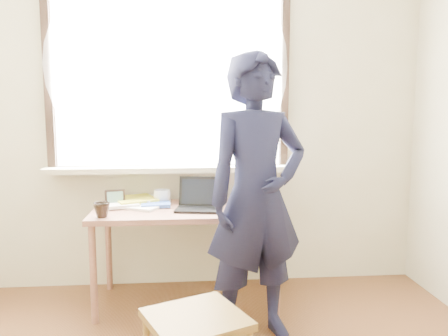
{
  "coord_description": "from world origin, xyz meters",
  "views": [
    {
      "loc": [
        -0.07,
        -1.39,
        1.36
      ],
      "look_at": [
        0.13,
        0.95,
        1.06
      ],
      "focal_mm": 35.0,
      "sensor_mm": 36.0,
      "label": 1
    }
  ],
  "objects": [
    {
      "name": "room_shell",
      "position": [
        -0.02,
        0.2,
        1.64
      ],
      "size": [
        3.52,
        4.02,
        2.61
      ],
      "color": "beige",
      "rests_on": "ground"
    },
    {
      "name": "desk",
      "position": [
        -0.08,
        1.63,
        0.62
      ],
      "size": [
        1.29,
        0.64,
        0.69
      ],
      "color": "#895844",
      "rests_on": "ground"
    },
    {
      "name": "laptop",
      "position": [
        0.02,
        1.6,
        0.74
      ],
      "size": [
        0.35,
        0.3,
        0.22
      ],
      "color": "black",
      "rests_on": "desk"
    },
    {
      "name": "mug_white",
      "position": [
        -0.26,
        1.81,
        0.74
      ],
      "size": [
        0.16,
        0.16,
        0.1
      ],
      "primitive_type": "imported",
      "rotation": [
        0.0,
        0.0,
        0.34
      ],
      "color": "white",
      "rests_on": "desk"
    },
    {
      "name": "mug_dark",
      "position": [
        -0.62,
        1.4,
        0.74
      ],
      "size": [
        0.14,
        0.14,
        0.1
      ],
      "primitive_type": "imported",
      "rotation": [
        0.0,
        0.0,
        -0.54
      ],
      "color": "black",
      "rests_on": "desk"
    },
    {
      "name": "mouse",
      "position": [
        0.42,
        1.53,
        0.71
      ],
      "size": [
        0.09,
        0.06,
        0.03
      ],
      "primitive_type": "ellipsoid",
      "color": "black",
      "rests_on": "desk"
    },
    {
      "name": "desk_clutter",
      "position": [
        -0.24,
        1.81,
        0.71
      ],
      "size": [
        0.87,
        0.56,
        0.03
      ],
      "color": "white",
      "rests_on": "desk"
    },
    {
      "name": "book_a",
      "position": [
        -0.43,
        1.87,
        0.7
      ],
      "size": [
        0.23,
        0.29,
        0.03
      ],
      "primitive_type": "imported",
      "rotation": [
        0.0,
        0.0,
        -0.14
      ],
      "color": "white",
      "rests_on": "desk"
    },
    {
      "name": "book_b",
      "position": [
        0.4,
        1.88,
        0.7
      ],
      "size": [
        0.27,
        0.29,
        0.02
      ],
      "primitive_type": "imported",
      "rotation": [
        0.0,
        0.0,
        -0.6
      ],
      "color": "white",
      "rests_on": "desk"
    },
    {
      "name": "picture_frame",
      "position": [
        -0.59,
        1.73,
        0.74
      ],
      "size": [
        0.14,
        0.05,
        0.11
      ],
      "color": "black",
      "rests_on": "desk"
    },
    {
      "name": "work_chair",
      "position": [
        -0.04,
        0.52,
        0.36
      ],
      "size": [
        0.55,
        0.54,
        0.43
      ],
      "color": "brown",
      "rests_on": "ground"
    },
    {
      "name": "person",
      "position": [
        0.34,
        1.12,
        0.85
      ],
      "size": [
        0.71,
        0.57,
        1.71
      ],
      "primitive_type": "imported",
      "rotation": [
        0.0,
        0.0,
        0.29
      ],
      "color": "black",
      "rests_on": "ground"
    }
  ]
}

